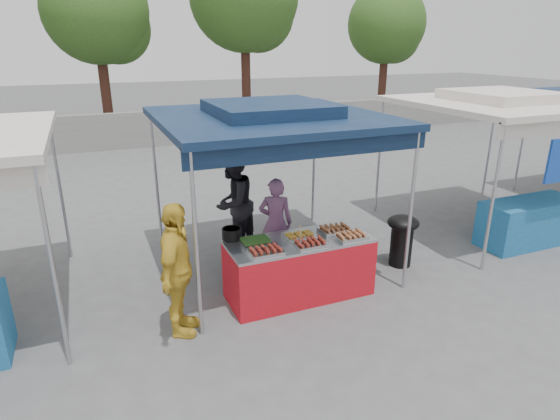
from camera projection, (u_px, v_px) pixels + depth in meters
name	position (u px, v px, depth m)	size (l,w,h in m)	color
ground_plane	(296.00, 291.00, 6.75)	(80.00, 80.00, 0.00)	#505052
back_wall	(164.00, 128.00, 16.10)	(40.00, 0.25, 1.20)	slate
main_canopy	(270.00, 117.00, 6.79)	(3.20, 3.20, 2.57)	#A7A8AE
neighbor_stall_right	(513.00, 149.00, 8.33)	(3.20, 3.20, 2.57)	#A7A8AE
tree_1	(101.00, 16.00, 16.34)	(3.66, 3.63, 6.24)	#3A1E16
tree_2	(247.00, 1.00, 17.74)	(4.14, 4.14, 7.12)	#3A1E16
tree_3	(388.00, 28.00, 20.77)	(3.48, 3.41, 5.86)	#3A1E16
vendor_table	(299.00, 268.00, 6.51)	(2.00, 0.80, 0.85)	#AD0F1A
food_tray_fl	(266.00, 251.00, 5.94)	(0.42, 0.30, 0.07)	#B2B3B7
food_tray_fm	(310.00, 244.00, 6.17)	(0.42, 0.30, 0.07)	#B2B3B7
food_tray_fr	(351.00, 236.00, 6.40)	(0.42, 0.30, 0.07)	#B2B3B7
food_tray_bl	(255.00, 242.00, 6.23)	(0.42, 0.30, 0.07)	#B2B3B7
food_tray_bm	(299.00, 236.00, 6.42)	(0.42, 0.30, 0.07)	#B2B3B7
food_tray_br	(335.00, 230.00, 6.63)	(0.42, 0.30, 0.07)	#B2B3B7
cooking_pot	(232.00, 234.00, 6.38)	(0.27, 0.27, 0.16)	black
skewer_cup	(301.00, 242.00, 6.21)	(0.07, 0.07, 0.09)	#A7A8AE
wok_burner	(402.00, 236.00, 7.40)	(0.50, 0.50, 0.84)	black
crate_left	(258.00, 273.00, 6.96)	(0.47, 0.33, 0.28)	navy
crate_right	(297.00, 265.00, 7.18)	(0.53, 0.37, 0.32)	navy
crate_stacked	(298.00, 247.00, 7.07)	(0.51, 0.36, 0.31)	navy
vendor_woman	(276.00, 223.00, 7.31)	(0.53, 0.35, 1.45)	#7A4E74
helper_man	(233.00, 203.00, 7.70)	(0.86, 0.67, 1.77)	black
customer_person	(177.00, 271.00, 5.52)	(0.99, 0.41, 1.68)	gold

